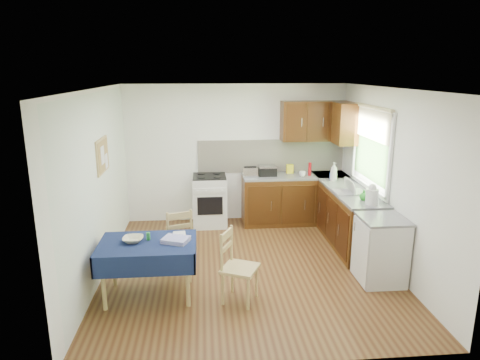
{
  "coord_description": "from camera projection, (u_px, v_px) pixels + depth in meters",
  "views": [
    {
      "loc": [
        -0.6,
        -5.57,
        2.73
      ],
      "look_at": [
        -0.09,
        0.25,
        1.23
      ],
      "focal_mm": 32.0,
      "sensor_mm": 36.0,
      "label": 1
    }
  ],
  "objects": [
    {
      "name": "wall_right",
      "position": [
        390.0,
        179.0,
        5.96
      ],
      "size": [
        0.02,
        4.2,
        2.5
      ],
      "primitive_type": "cube",
      "color": "white",
      "rests_on": "ground"
    },
    {
      "name": "worktop_corner",
      "position": [
        330.0,
        175.0,
        7.77
      ],
      "size": [
        0.6,
        0.6,
        0.04
      ],
      "primitive_type": "cube",
      "color": "slate",
      "rests_on": "base_cabinets"
    },
    {
      "name": "yellow_packet",
      "position": [
        290.0,
        169.0,
        7.8
      ],
      "size": [
        0.13,
        0.09,
        0.16
      ],
      "primitive_type": "cube",
      "rotation": [
        0.0,
        0.0,
        -0.05
      ],
      "color": "yellow",
      "rests_on": "worktop_back"
    },
    {
      "name": "stove",
      "position": [
        210.0,
        200.0,
        7.69
      ],
      "size": [
        0.6,
        0.61,
        0.92
      ],
      "color": "silver",
      "rests_on": "ground"
    },
    {
      "name": "worktop_right",
      "position": [
        352.0,
        193.0,
        6.66
      ],
      "size": [
        0.6,
        1.7,
        0.04
      ],
      "primitive_type": "cube",
      "color": "slate",
      "rests_on": "base_cabinets"
    },
    {
      "name": "soap_bottle_c",
      "position": [
        364.0,
        195.0,
        6.18
      ],
      "size": [
        0.15,
        0.15,
        0.16
      ],
      "primitive_type": "imported",
      "rotation": [
        0.0,
        0.0,
        3.39
      ],
      "color": "green",
      "rests_on": "worktop_right"
    },
    {
      "name": "worktop_back",
      "position": [
        295.0,
        176.0,
        7.71
      ],
      "size": [
        1.9,
        0.6,
        0.04
      ],
      "primitive_type": "cube",
      "color": "slate",
      "rests_on": "base_cabinets"
    },
    {
      "name": "upper_cabinets",
      "position": [
        324.0,
        122.0,
        7.51
      ],
      "size": [
        1.2,
        0.85,
        0.7
      ],
      "color": "#331908",
      "rests_on": "wall_back"
    },
    {
      "name": "wall_back",
      "position": [
        236.0,
        153.0,
        7.82
      ],
      "size": [
        4.0,
        0.02,
        2.5
      ],
      "primitive_type": "cube",
      "color": "white",
      "rests_on": "ground"
    },
    {
      "name": "book",
      "position": [
        173.0,
        235.0,
        5.38
      ],
      "size": [
        0.17,
        0.23,
        0.02
      ],
      "primitive_type": "imported",
      "rotation": [
        0.0,
        0.0,
        0.09
      ],
      "color": "white",
      "rests_on": "dining_table"
    },
    {
      "name": "sauce_bottle",
      "position": [
        310.0,
        169.0,
        7.61
      ],
      "size": [
        0.05,
        0.05,
        0.24
      ],
      "primitive_type": "cylinder",
      "color": "red",
      "rests_on": "worktop_back"
    },
    {
      "name": "chair_near",
      "position": [
        236.0,
        264.0,
        5.12
      ],
      "size": [
        0.53,
        0.53,
        0.9
      ],
      "rotation": [
        0.0,
        0.0,
        1.13
      ],
      "color": "tan",
      "rests_on": "ground"
    },
    {
      "name": "window",
      "position": [
        371.0,
        143.0,
        6.54
      ],
      "size": [
        0.04,
        1.48,
        1.26
      ],
      "color": "#2C4E20",
      "rests_on": "wall_right"
    },
    {
      "name": "spice_jar",
      "position": [
        148.0,
        236.0,
        5.24
      ],
      "size": [
        0.05,
        0.05,
        0.1
      ],
      "primitive_type": "cylinder",
      "color": "#248431",
      "rests_on": "dining_table"
    },
    {
      "name": "chair_far",
      "position": [
        178.0,
        238.0,
        5.93
      ],
      "size": [
        0.51,
        0.51,
        0.9
      ],
      "rotation": [
        0.0,
        0.0,
        3.47
      ],
      "color": "tan",
      "rests_on": "ground"
    },
    {
      "name": "toaster",
      "position": [
        250.0,
        172.0,
        7.53
      ],
      "size": [
        0.25,
        0.16,
        0.2
      ],
      "rotation": [
        0.0,
        0.0,
        0.12
      ],
      "color": "#BABABF",
      "rests_on": "worktop_back"
    },
    {
      "name": "soap_bottle_b",
      "position": [
        333.0,
        175.0,
        7.35
      ],
      "size": [
        0.1,
        0.1,
        0.17
      ],
      "primitive_type": "imported",
      "rotation": [
        0.0,
        0.0,
        2.05
      ],
      "color": "#1B399E",
      "rests_on": "worktop_right"
    },
    {
      "name": "fridge",
      "position": [
        381.0,
        250.0,
        5.61
      ],
      "size": [
        0.58,
        0.6,
        0.89
      ],
      "color": "silver",
      "rests_on": "ground"
    },
    {
      "name": "corkboard",
      "position": [
        103.0,
        156.0,
        5.83
      ],
      "size": [
        0.04,
        0.62,
        0.47
      ],
      "color": "tan",
      "rests_on": "wall_left"
    },
    {
      "name": "tea_towel",
      "position": [
        176.0,
        240.0,
        5.18
      ],
      "size": [
        0.37,
        0.33,
        0.05
      ],
      "primitive_type": "cube",
      "rotation": [
        0.0,
        0.0,
        -0.37
      ],
      "color": "#2C2998",
      "rests_on": "dining_table"
    },
    {
      "name": "dish_rack",
      "position": [
        350.0,
        191.0,
        6.57
      ],
      "size": [
        0.47,
        0.35,
        0.22
      ],
      "rotation": [
        0.0,
        0.0,
        -0.31
      ],
      "color": "gray",
      "rests_on": "worktop_right"
    },
    {
      "name": "wall_left",
      "position": [
        97.0,
        186.0,
        5.63
      ],
      "size": [
        0.02,
        4.2,
        2.5
      ],
      "primitive_type": "cube",
      "color": "white",
      "rests_on": "ground"
    },
    {
      "name": "wall_front",
      "position": [
        273.0,
        243.0,
        3.77
      ],
      "size": [
        4.0,
        0.02,
        2.5
      ],
      "primitive_type": "cube",
      "color": "white",
      "rests_on": "ground"
    },
    {
      "name": "ceiling",
      "position": [
        249.0,
        89.0,
        5.48
      ],
      "size": [
        4.0,
        4.2,
        0.02
      ],
      "primitive_type": "cube",
      "color": "white",
      "rests_on": "wall_back"
    },
    {
      "name": "sandwich_press",
      "position": [
        267.0,
        170.0,
        7.65
      ],
      "size": [
        0.31,
        0.27,
        0.18
      ],
      "rotation": [
        0.0,
        0.0,
        -0.0
      ],
      "color": "black",
      "rests_on": "worktop_back"
    },
    {
      "name": "base_cabinets",
      "position": [
        319.0,
        208.0,
        7.33
      ],
      "size": [
        1.9,
        2.3,
        0.86
      ],
      "color": "#331908",
      "rests_on": "ground"
    },
    {
      "name": "plate_bowl",
      "position": [
        133.0,
        239.0,
        5.19
      ],
      "size": [
        0.26,
        0.26,
        0.06
      ],
      "primitive_type": "imported",
      "rotation": [
        0.0,
        0.0,
        -0.04
      ],
      "color": "beige",
      "rests_on": "dining_table"
    },
    {
      "name": "splashback",
      "position": [
        271.0,
        156.0,
        7.87
      ],
      "size": [
        2.7,
        0.02,
        0.6
      ],
      "primitive_type": "cube",
      "color": "#F4E7CF",
      "rests_on": "wall_back"
    },
    {
      "name": "soap_bottle_a",
      "position": [
        334.0,
        172.0,
        7.25
      ],
      "size": [
        0.15,
        0.15,
        0.32
      ],
      "primitive_type": "imported",
      "rotation": [
        0.0,
        0.0,
        0.3
      ],
      "color": "silver",
      "rests_on": "worktop_right"
    },
    {
      "name": "cup",
      "position": [
        302.0,
        174.0,
        7.57
      ],
      "size": [
        0.12,
        0.12,
        0.09
      ],
      "primitive_type": "imported",
      "rotation": [
        0.0,
        0.0,
        -0.0
      ],
      "color": "white",
      "rests_on": "worktop_back"
    },
    {
      "name": "kettle",
      "position": [
        372.0,
        195.0,
        5.98
      ],
      "size": [
        0.18,
        0.18,
        0.3
      ],
      "color": "silver",
      "rests_on": "worktop_right"
    },
    {
      "name": "floor",
      "position": [
        248.0,
        267.0,
        6.11
      ],
      "size": [
        4.2,
        4.2,
        0.0
      ],
      "primitive_type": "plane",
      "color": "#4B2914",
      "rests_on": "ground"
    },
    {
      "name": "dining_table",
      "position": [
        148.0,
        250.0,
        5.2
      ],
      "size": [
        1.17,
        0.79,
        0.71
      ],
      "rotation": [
        0.0,
        0.0,
        -0.25
      ],
      "color": "#101741",
      "rests_on": "ground"
    }
  ]
}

